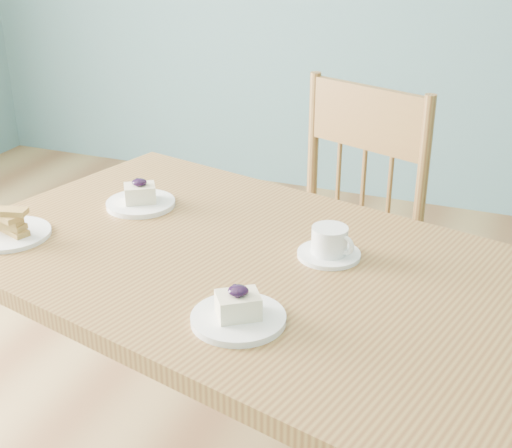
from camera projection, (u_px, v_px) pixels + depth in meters
name	position (u px, v px, depth m)	size (l,w,h in m)	color
dining_table	(261.00, 292.00, 1.57)	(1.57, 1.13, 0.76)	olive
dining_chair	(332.00, 246.00, 2.19)	(0.57, 0.56, 0.98)	olive
cheesecake_plate_near	(238.00, 313.00, 1.32)	(0.18, 0.18, 0.07)	white
cheesecake_plate_far	(140.00, 199.00, 1.82)	(0.18, 0.18, 0.07)	white
coffee_cup	(330.00, 244.00, 1.55)	(0.14, 0.14, 0.07)	white
biscotti_plate	(8.00, 227.00, 1.65)	(0.19, 0.19, 0.08)	white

